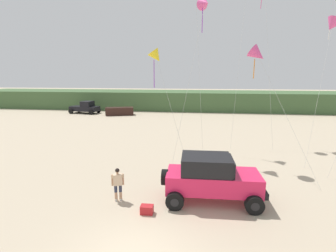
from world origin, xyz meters
TOP-DOWN VIEW (x-y plane):
  - dune_ridge at (3.53, 38.71)m, footprint 90.00×9.83m
  - jeep at (2.68, 4.31)m, footprint 4.89×2.50m
  - person_watching at (-1.79, 3.70)m, footprint 0.60×0.40m
  - cooler_box at (-0.16, 2.75)m, footprint 0.57×0.37m
  - distant_pickup at (-16.51, 30.54)m, footprint 4.81×2.94m
  - distant_sedan at (-10.40, 29.51)m, footprint 4.51×2.85m
  - kite_green_box at (2.17, 11.33)m, footprint 2.61×3.60m
  - kite_red_delta at (-0.99, 9.92)m, footprint 3.02×2.13m
  - kite_pink_ribbon at (5.56, 9.87)m, footprint 3.71×4.54m
  - kite_black_sled at (11.20, 13.01)m, footprint 2.96×4.18m

SIDE VIEW (x-z plane):
  - cooler_box at x=-0.16m, z-range 0.00..0.38m
  - distant_sedan at x=-10.40m, z-range 0.00..1.20m
  - person_watching at x=-1.79m, z-range 0.10..1.77m
  - distant_pickup at x=-16.51m, z-range -0.05..1.93m
  - jeep at x=2.68m, z-range 0.07..2.33m
  - dune_ridge at x=3.53m, z-range 0.00..3.18m
  - kite_red_delta at x=-0.99m, z-range 3.35..11.12m
  - kite_pink_ribbon at x=5.56m, z-range 3.29..11.31m
  - kite_black_sled at x=11.20m, z-range 4.48..14.57m
  - kite_green_box at x=2.17m, z-range 5.11..16.47m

